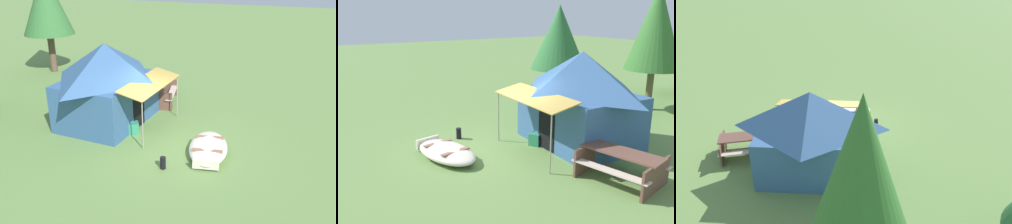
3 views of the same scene
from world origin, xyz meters
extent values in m
plane|color=#648645|center=(0.00, 0.00, 0.00)|extent=(80.00, 80.00, 0.00)
ellipsoid|color=beige|center=(-0.18, -1.52, 0.19)|extent=(2.40, 1.56, 0.38)
ellipsoid|color=#4F4A43|center=(-0.18, -1.52, 0.22)|extent=(2.20, 1.39, 0.14)
cube|color=#8D614A|center=(0.26, -1.44, 0.34)|extent=(0.30, 0.90, 0.04)
cube|color=#8D614A|center=(-0.62, -1.61, 0.34)|extent=(0.30, 0.90, 0.04)
cube|color=beige|center=(-1.18, -1.71, 0.21)|extent=(0.21, 0.75, 0.29)
cube|color=#365C8E|center=(0.93, 2.52, 0.83)|extent=(3.47, 2.71, 1.66)
pyramid|color=#365C8E|center=(0.93, 2.52, 2.28)|extent=(3.75, 2.93, 1.24)
cube|color=black|center=(0.85, 1.25, 0.70)|extent=(0.76, 0.08, 1.33)
cube|color=#B89644|center=(0.82, 0.79, 1.71)|extent=(3.05, 1.12, 0.22)
cylinder|color=gray|center=(2.19, 0.30, 0.79)|extent=(0.04, 0.04, 1.58)
cylinder|color=gray|center=(-0.60, 0.47, 0.79)|extent=(0.04, 0.04, 1.58)
cube|color=brown|center=(3.41, 1.54, 0.75)|extent=(2.05, 1.09, 0.04)
cube|color=beige|center=(3.29, 2.10, 0.44)|extent=(1.96, 0.66, 0.04)
cube|color=beige|center=(3.53, 0.98, 0.44)|extent=(1.96, 0.66, 0.04)
cube|color=brown|center=(4.26, 1.72, 0.36)|extent=(0.35, 1.38, 0.73)
cube|color=brown|center=(2.55, 1.36, 0.36)|extent=(0.35, 1.38, 0.73)
cube|color=#328D68|center=(0.30, 1.31, 0.19)|extent=(0.55, 0.61, 0.39)
cylinder|color=black|center=(-1.47, -0.53, 0.18)|extent=(0.20, 0.20, 0.36)
cylinder|color=brown|center=(5.72, 8.42, 0.99)|extent=(0.35, 0.35, 1.98)
cone|color=#346D34|center=(5.72, 8.42, 3.57)|extent=(2.54, 2.54, 3.17)
camera|label=1|loc=(-9.92, -3.80, 5.54)|focal=39.22mm
camera|label=2|loc=(8.58, -5.15, 4.03)|focal=37.70mm
camera|label=3|loc=(-0.18, 11.75, 6.82)|focal=35.12mm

